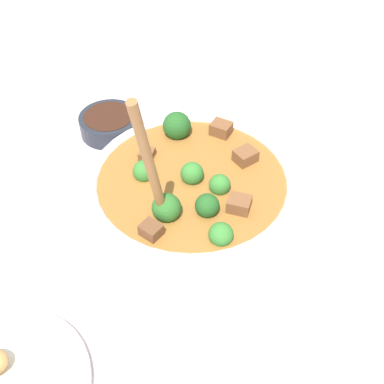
% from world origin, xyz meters
% --- Properties ---
extents(ground_plane, '(4.00, 4.00, 0.00)m').
position_xyz_m(ground_plane, '(0.00, 0.00, 0.00)').
color(ground_plane, silver).
extents(stew_bowl, '(0.30, 0.30, 0.29)m').
position_xyz_m(stew_bowl, '(0.00, 0.00, 0.05)').
color(stew_bowl, white).
rests_on(stew_bowl, ground_plane).
extents(condiment_bowl, '(0.11, 0.11, 0.04)m').
position_xyz_m(condiment_bowl, '(0.24, -0.09, 0.02)').
color(condiment_bowl, '#232833').
rests_on(condiment_bowl, ground_plane).
extents(empty_plate, '(0.23, 0.23, 0.02)m').
position_xyz_m(empty_plate, '(-0.17, -0.29, 0.01)').
color(empty_plate, white).
rests_on(empty_plate, ground_plane).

